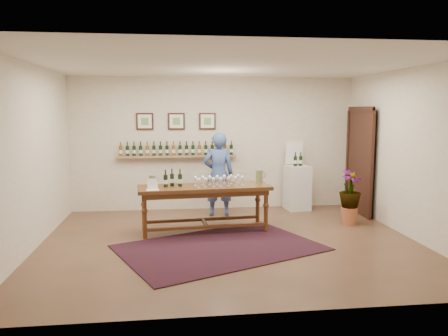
{
  "coord_description": "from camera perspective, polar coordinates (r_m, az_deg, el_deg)",
  "views": [
    {
      "loc": [
        -0.91,
        -6.73,
        2.09
      ],
      "look_at": [
        0.0,
        0.8,
        1.1
      ],
      "focal_mm": 35.0,
      "sensor_mm": 36.0,
      "label": 1
    }
  ],
  "objects": [
    {
      "name": "table_glasses",
      "position": [
        7.59,
        -0.66,
        -1.63
      ],
      "size": [
        1.27,
        0.55,
        0.17
      ],
      "primitive_type": null,
      "rotation": [
        0.0,
        0.0,
        0.22
      ],
      "color": "white",
      "rests_on": "tasting_table"
    },
    {
      "name": "ground",
      "position": [
        7.11,
        0.79,
        -9.67
      ],
      "size": [
        6.0,
        6.0,
        0.0
      ],
      "primitive_type": "plane",
      "color": "#4F3A23",
      "rests_on": "ground"
    },
    {
      "name": "pedestal_bottles",
      "position": [
        9.28,
        9.64,
        1.28
      ],
      "size": [
        0.34,
        0.13,
        0.34
      ],
      "primitive_type": null,
      "rotation": [
        0.0,
        0.0,
        0.12
      ],
      "color": "black",
      "rests_on": "display_pedestal"
    },
    {
      "name": "display_pedestal",
      "position": [
        9.43,
        9.54,
        -2.55
      ],
      "size": [
        0.52,
        0.52,
        0.94
      ],
      "primitive_type": "cube",
      "rotation": [
        0.0,
        0.0,
        0.12
      ],
      "color": "silver",
      "rests_on": "ground"
    },
    {
      "name": "person",
      "position": [
        8.7,
        -0.72,
        -0.84
      ],
      "size": [
        0.63,
        0.43,
        1.68
      ],
      "primitive_type": "imported",
      "rotation": [
        0.0,
        0.0,
        3.09
      ],
      "color": "#3D5591",
      "rests_on": "ground"
    },
    {
      "name": "potted_plant",
      "position": [
        8.4,
        16.11,
        -3.69
      ],
      "size": [
        0.61,
        0.61,
        0.88
      ],
      "rotation": [
        0.0,
        0.0,
        0.42
      ],
      "color": "#AE5C3A",
      "rests_on": "ground"
    },
    {
      "name": "rug",
      "position": [
        6.82,
        -0.52,
        -10.36
      ],
      "size": [
        3.46,
        2.96,
        0.02
      ],
      "primitive_type": "cube",
      "rotation": [
        0.0,
        0.0,
        0.41
      ],
      "color": "#43120C",
      "rests_on": "ground"
    },
    {
      "name": "pitcher_left",
      "position": [
        7.54,
        -9.35,
        -1.68
      ],
      "size": [
        0.14,
        0.14,
        0.2
      ],
      "primitive_type": null,
      "rotation": [
        0.0,
        0.0,
        0.07
      ],
      "color": "olive",
      "rests_on": "tasting_table"
    },
    {
      "name": "menu_card",
      "position": [
        7.26,
        -9.32,
        -2.1
      ],
      "size": [
        0.22,
        0.17,
        0.18
      ],
      "primitive_type": "cube",
      "rotation": [
        0.0,
        0.0,
        0.09
      ],
      "color": "white",
      "rests_on": "tasting_table"
    },
    {
      "name": "table_bottles",
      "position": [
        7.53,
        -6.76,
        -1.22
      ],
      "size": [
        0.32,
        0.21,
        0.31
      ],
      "primitive_type": null,
      "rotation": [
        0.0,
        0.0,
        0.17
      ],
      "color": "black",
      "rests_on": "tasting_table"
    },
    {
      "name": "info_sign",
      "position": [
        9.47,
        9.15,
        1.99
      ],
      "size": [
        0.38,
        0.06,
        0.53
      ],
      "primitive_type": "cube",
      "rotation": [
        0.0,
        0.0,
        0.12
      ],
      "color": "white",
      "rests_on": "display_pedestal"
    },
    {
      "name": "tasting_table",
      "position": [
        7.59,
        -2.57,
        -3.23
      ],
      "size": [
        2.33,
        0.91,
        0.81
      ],
      "rotation": [
        0.0,
        0.0,
        0.08
      ],
      "color": "#4A2512",
      "rests_on": "ground"
    },
    {
      "name": "room_shell",
      "position": [
        9.16,
        12.42,
        1.18
      ],
      "size": [
        6.0,
        6.0,
        6.0
      ],
      "color": "#F0E1CC",
      "rests_on": "ground"
    },
    {
      "name": "pitcher_right",
      "position": [
        7.88,
        4.62,
        -1.09
      ],
      "size": [
        0.16,
        0.16,
        0.23
      ],
      "primitive_type": null,
      "rotation": [
        0.0,
        0.0,
        0.05
      ],
      "color": "olive",
      "rests_on": "tasting_table"
    }
  ]
}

